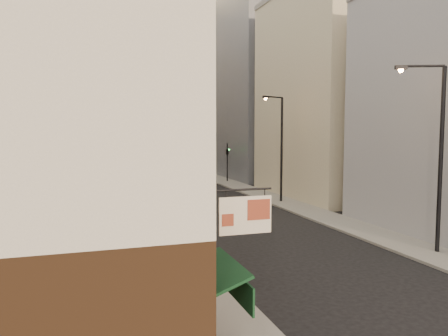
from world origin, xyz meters
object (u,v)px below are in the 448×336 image
(streetlamp_mid, at_px, (280,143))
(traffic_light_left, at_px, (122,162))
(traffic_light_right, at_px, (227,152))
(white_tower, at_px, (189,71))
(streetlamp_near, at_px, (436,148))
(clock_tower, at_px, (126,81))

(streetlamp_mid, xyz_separation_m, traffic_light_left, (-13.21, 9.42, -2.13))
(traffic_light_left, bearing_deg, traffic_light_right, -170.98)
(white_tower, xyz_separation_m, streetlamp_near, (-3.23, -68.32, -12.90))
(streetlamp_near, height_order, streetlamp_mid, streetlamp_near)
(streetlamp_near, xyz_separation_m, traffic_light_right, (0.05, 34.61, -1.85))
(streetlamp_near, distance_m, streetlamp_mid, 17.77)
(streetlamp_mid, bearing_deg, white_tower, 63.10)
(clock_tower, xyz_separation_m, streetlamp_mid, (7.18, -64.57, -12.13))
(white_tower, height_order, traffic_light_right, white_tower)
(traffic_light_left, bearing_deg, white_tower, -131.72)
(streetlamp_near, height_order, traffic_light_left, streetlamp_near)
(clock_tower, bearing_deg, white_tower, -51.84)
(streetlamp_near, distance_m, traffic_light_left, 30.56)
(streetlamp_mid, distance_m, traffic_light_left, 16.36)
(streetlamp_mid, bearing_deg, streetlamp_near, -110.67)
(clock_tower, height_order, white_tower, clock_tower)
(streetlamp_near, bearing_deg, clock_tower, 117.41)
(streetlamp_near, xyz_separation_m, streetlamp_mid, (-0.59, 17.75, -0.20))
(white_tower, bearing_deg, traffic_light_right, -95.39)
(white_tower, height_order, streetlamp_near, white_tower)
(streetlamp_near, bearing_deg, streetlamp_mid, 113.93)
(traffic_light_right, bearing_deg, streetlamp_near, 89.13)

